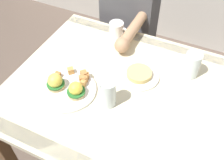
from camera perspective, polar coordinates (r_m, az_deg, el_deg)
dining_table at (r=1.32m, az=4.58°, el=-5.93°), size 1.20×0.90×0.74m
eggs_benedict_plate at (r=1.24m, az=-9.63°, el=-1.50°), size 0.27×0.27×0.09m
coffee_mug at (r=1.51m, az=1.04°, el=10.79°), size 0.11×0.08×0.09m
water_glass_near at (r=1.33m, az=16.77°, el=2.84°), size 0.08×0.08×0.13m
water_glass_far at (r=1.15m, az=-0.84°, el=-3.17°), size 0.07×0.07×0.14m
side_plate at (r=1.30m, az=5.84°, el=1.11°), size 0.20×0.20×0.04m
diner_person at (r=1.79m, az=3.43°, el=11.61°), size 0.34×0.54×1.14m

